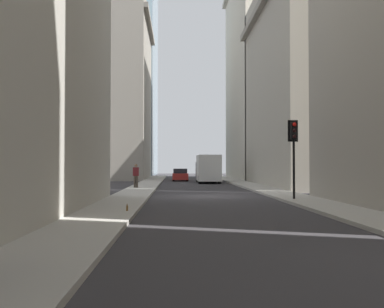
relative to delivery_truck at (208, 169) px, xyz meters
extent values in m
plane|color=#302D30|center=(-19.12, 1.40, -1.46)|extent=(135.00, 135.00, 0.00)
cube|color=#A8A399|center=(-19.12, 5.90, -1.39)|extent=(90.00, 2.20, 0.14)
cube|color=#A8A399|center=(-19.12, -3.10, -1.39)|extent=(90.00, 2.20, 0.14)
cube|color=#A8A091|center=(-7.43, -9.20, 7.54)|extent=(18.71, 10.00, 18.00)
cube|color=gray|center=(-7.43, -3.95, 14.16)|extent=(18.71, 0.50, 0.60)
cube|color=beige|center=(10.70, -9.20, 12.44)|extent=(18.67, 10.00, 27.81)
cube|color=gray|center=(12.48, 12.00, 9.77)|extent=(16.21, 10.00, 22.46)
cube|color=gray|center=(12.48, 6.75, 18.74)|extent=(16.21, 0.50, 0.60)
cube|color=silver|center=(-0.91, 0.00, 0.08)|extent=(4.60, 2.25, 2.60)
cube|color=#38383D|center=(2.29, 0.00, -0.27)|extent=(1.90, 2.25, 1.90)
cube|color=black|center=(2.29, 0.00, 0.33)|extent=(1.92, 2.09, 0.64)
cylinder|color=black|center=(2.29, -0.98, -1.02)|extent=(0.88, 0.28, 0.88)
cylinder|color=black|center=(2.29, 0.99, -1.02)|extent=(0.88, 0.28, 0.88)
cylinder|color=black|center=(-2.31, -0.98, -1.02)|extent=(0.88, 0.28, 0.88)
cylinder|color=black|center=(-2.31, 0.99, -1.02)|extent=(0.88, 0.28, 0.88)
cube|color=maroon|center=(5.50, 2.80, -0.93)|extent=(4.30, 1.78, 0.70)
cube|color=black|center=(5.70, 2.80, -0.31)|extent=(2.10, 1.58, 0.54)
cylinder|color=black|center=(4.15, 2.02, -1.14)|extent=(0.64, 0.22, 0.64)
cylinder|color=black|center=(4.15, 3.58, -1.14)|extent=(0.64, 0.22, 0.64)
cylinder|color=black|center=(6.85, 2.02, -1.14)|extent=(0.64, 0.22, 0.64)
cylinder|color=black|center=(6.85, 3.58, -1.14)|extent=(0.64, 0.22, 0.64)
cylinder|color=black|center=(-23.30, -2.62, 0.17)|extent=(0.12, 0.12, 2.99)
cube|color=black|center=(-23.30, -2.62, 2.12)|extent=(0.28, 0.32, 0.90)
cube|color=black|center=(-23.14, -2.62, 2.12)|extent=(0.03, 0.52, 1.10)
sphere|color=red|center=(-23.46, -2.62, 2.42)|extent=(0.20, 0.20, 0.20)
sphere|color=black|center=(-23.46, -2.62, 2.12)|extent=(0.20, 0.20, 0.20)
sphere|color=black|center=(-23.46, -2.62, 1.82)|extent=(0.20, 0.20, 0.20)
cylinder|color=#473D33|center=(-11.96, 6.27, -0.88)|extent=(0.16, 0.16, 0.88)
cylinder|color=#473D33|center=(-11.96, 6.44, -0.88)|extent=(0.16, 0.16, 0.88)
cube|color=maroon|center=(-11.96, 6.35, -0.12)|extent=(0.26, 0.44, 0.64)
sphere|color=#936B4C|center=(-11.96, 6.35, 0.35)|extent=(0.22, 0.22, 0.22)
cylinder|color=brown|center=(-28.85, 5.15, -1.22)|extent=(0.07, 0.07, 0.20)
cylinder|color=brown|center=(-28.85, 5.15, -1.08)|extent=(0.03, 0.03, 0.07)
camera|label=1|loc=(-45.12, 3.36, 0.38)|focal=40.86mm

